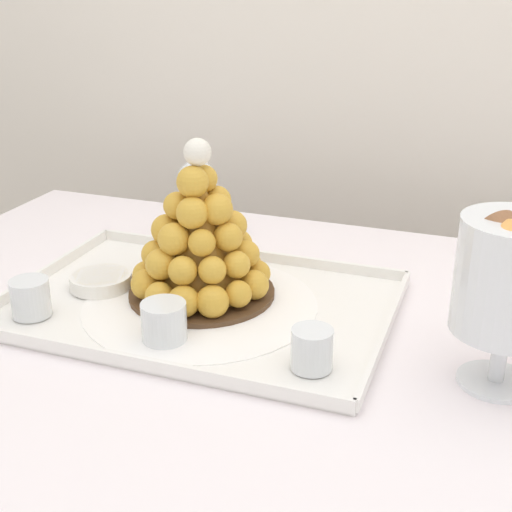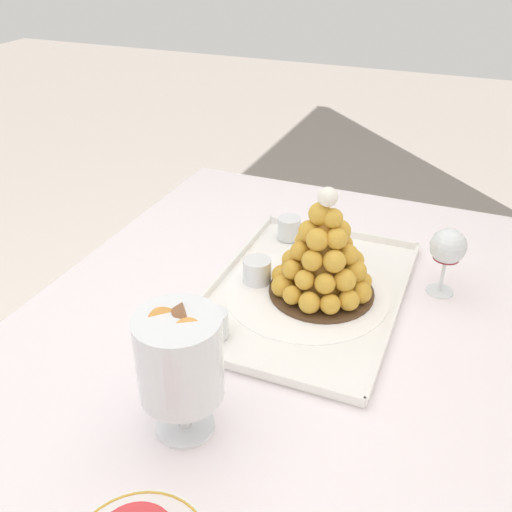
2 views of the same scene
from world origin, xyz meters
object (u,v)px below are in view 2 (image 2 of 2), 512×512
dessert_cup_centre (215,325)px  wine_glass (448,249)px  dessert_cup_mid_left (257,271)px  croquembouche (323,257)px  dessert_cup_left (289,229)px  serving_tray (306,293)px  macaron_goblet (180,359)px  creme_brulee_ramekin (330,250)px

dessert_cup_centre → wine_glass: size_ratio=0.35×
dessert_cup_centre → wine_glass: bearing=130.7°
dessert_cup_mid_left → wine_glass: bearing=107.7°
croquembouche → dessert_cup_left: size_ratio=4.33×
serving_tray → dessert_cup_mid_left: size_ratio=9.18×
dessert_cup_mid_left → dessert_cup_left: bearing=-179.5°
dessert_cup_left → wine_glass: 0.41m
macaron_goblet → creme_brulee_ramekin: bearing=173.9°
croquembouche → wine_glass: 0.27m
dessert_cup_mid_left → wine_glass: (-0.12, 0.39, 0.08)m
serving_tray → macaron_goblet: size_ratio=2.44×
croquembouche → macaron_goblet: croquembouche is taller
dessert_cup_mid_left → serving_tray: bearing=89.5°
dessert_cup_left → dessert_cup_mid_left: (0.22, 0.00, -0.00)m
dessert_cup_mid_left → dessert_cup_centre: bearing=-0.7°
dessert_cup_centre → macaron_goblet: 0.26m
dessert_cup_mid_left → dessert_cup_centre: size_ratio=1.15×
serving_tray → creme_brulee_ramekin: 0.18m
dessert_cup_centre → creme_brulee_ramekin: dessert_cup_centre is taller
dessert_cup_left → dessert_cup_mid_left: bearing=0.5°
croquembouche → creme_brulee_ramekin: croquembouche is taller
creme_brulee_ramekin → serving_tray: bearing=-0.3°
dessert_cup_left → wine_glass: wine_glass is taller
dessert_cup_left → macaron_goblet: size_ratio=0.24×
macaron_goblet → wine_glass: macaron_goblet is taller
croquembouche → macaron_goblet: 0.46m
dessert_cup_left → creme_brulee_ramekin: dessert_cup_left is taller
dessert_cup_mid_left → creme_brulee_ramekin: size_ratio=0.63×
serving_tray → dessert_cup_centre: (0.21, -0.12, 0.03)m
wine_glass → croquembouche: bearing=-64.6°
croquembouche → wine_glass: croquembouche is taller
serving_tray → croquembouche: croquembouche is taller
wine_glass → creme_brulee_ramekin: bearing=-100.9°
dessert_cup_mid_left → wine_glass: wine_glass is taller
serving_tray → wine_glass: 0.32m
croquembouche → dessert_cup_centre: size_ratio=4.56×
creme_brulee_ramekin → dessert_cup_left: bearing=-110.0°
dessert_cup_mid_left → creme_brulee_ramekin: bearing=145.9°
dessert_cup_left → wine_glass: size_ratio=0.37×
croquembouche → dessert_cup_left: bearing=-144.5°
dessert_cup_centre → serving_tray: bearing=150.4°
dessert_cup_mid_left → dessert_cup_centre: same height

